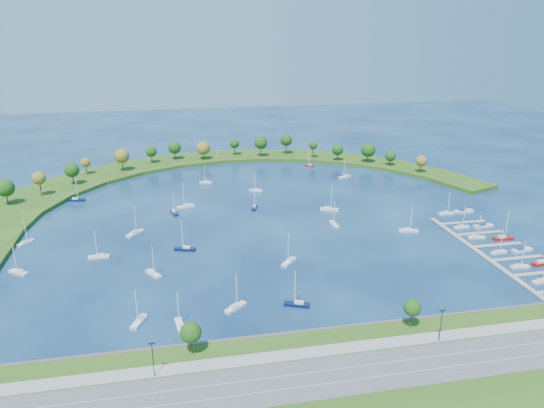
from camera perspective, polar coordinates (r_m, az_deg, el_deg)
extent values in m
plane|color=#071D43|center=(248.40, -0.91, -1.32)|extent=(700.00, 700.00, 0.00)
cube|color=#254A13|center=(142.16, 8.69, -18.50)|extent=(420.00, 42.00, 1.60)
cube|color=#474442|center=(158.61, 6.03, -13.88)|extent=(420.00, 1.20, 1.80)
cube|color=#515154|center=(141.64, 8.71, -18.22)|extent=(420.00, 16.00, 0.12)
cube|color=gray|center=(149.95, 7.25, -15.76)|extent=(420.00, 5.00, 0.12)
cube|color=silver|center=(139.75, 9.08, -18.80)|extent=(420.00, 0.15, 0.02)
cube|color=silver|center=(143.45, 8.36, -17.62)|extent=(420.00, 0.15, 0.02)
cylinder|color=#382314|center=(147.45, -8.97, -15.32)|extent=(0.56, 0.56, 5.25)
sphere|color=#184611|center=(145.33, -9.05, -14.08)|extent=(6.00, 6.00, 6.00)
cylinder|color=#382314|center=(161.74, 15.25, -12.35)|extent=(0.56, 0.56, 5.60)
sphere|color=#184611|center=(159.80, 15.37, -11.17)|extent=(5.20, 5.20, 5.20)
cylinder|color=black|center=(139.76, -13.13, -16.61)|extent=(0.24, 0.24, 10.00)
cylinder|color=black|center=(156.87, 18.30, -12.81)|extent=(0.24, 0.24, 10.00)
cube|color=#254A13|center=(290.41, -26.11, -0.06)|extent=(50.23, 54.30, 2.00)
cube|color=#254A13|center=(312.07, -22.35, 1.73)|extent=(54.07, 56.09, 2.00)
cube|color=#254A13|center=(330.23, -18.13, 3.14)|extent=(55.20, 54.07, 2.00)
cube|color=#254A13|center=(344.46, -13.61, 4.21)|extent=(53.65, 48.47, 2.00)
cube|color=#254A13|center=(354.46, -8.87, 4.94)|extent=(49.62, 39.75, 2.00)
cube|color=#254A13|center=(360.01, -4.01, 5.35)|extent=(44.32, 29.96, 2.00)
cube|color=#254A13|center=(360.99, 0.91, 5.43)|extent=(49.49, 38.05, 2.00)
cube|color=#254A13|center=(357.40, 5.80, 5.19)|extent=(51.13, 44.12, 2.00)
cube|color=#254A13|center=(349.31, 10.61, 4.63)|extent=(49.19, 47.96, 2.00)
cube|color=#254A13|center=(336.87, 15.24, 3.73)|extent=(43.90, 49.49, 2.00)
cube|color=#254A13|center=(320.36, 19.61, 2.49)|extent=(35.67, 48.74, 2.00)
cylinder|color=#382314|center=(288.68, -27.44, 0.58)|extent=(0.56, 0.56, 7.13)
sphere|color=#184611|center=(287.21, -27.61, 1.59)|extent=(8.88, 8.88, 8.88)
cylinder|color=#382314|center=(296.40, -24.41, 1.61)|extent=(0.56, 0.56, 8.33)
sphere|color=brown|center=(294.93, -24.56, 2.64)|extent=(6.98, 6.98, 6.98)
cylinder|color=#382314|center=(310.54, -21.32, 2.64)|extent=(0.56, 0.56, 6.90)
sphere|color=#184611|center=(309.24, -21.43, 3.54)|extent=(8.16, 8.16, 8.16)
cylinder|color=#382314|center=(329.78, -20.02, 3.65)|extent=(0.56, 0.56, 6.16)
sphere|color=brown|center=(328.74, -20.10, 4.36)|extent=(5.84, 5.84, 5.84)
cylinder|color=#382314|center=(330.43, -16.33, 4.21)|extent=(0.56, 0.56, 7.72)
sphere|color=brown|center=(329.07, -16.42, 5.16)|extent=(9.06, 9.06, 9.06)
cylinder|color=#382314|center=(345.18, -13.27, 4.98)|extent=(0.56, 0.56, 6.33)
sphere|color=#184611|center=(344.12, -13.33, 5.72)|extent=(7.17, 7.17, 7.17)
cylinder|color=#382314|center=(351.36, -10.76, 5.41)|extent=(0.56, 0.56, 6.45)
sphere|color=#184611|center=(350.24, -10.81, 6.19)|extent=(8.42, 8.42, 8.42)
cylinder|color=#382314|center=(348.42, -7.65, 5.42)|extent=(0.56, 0.56, 5.90)
sphere|color=brown|center=(347.32, -7.68, 6.18)|extent=(9.07, 9.07, 9.07)
cylinder|color=#382314|center=(357.98, -4.19, 6.00)|extent=(0.56, 0.56, 6.92)
sphere|color=#184611|center=(356.91, -4.21, 6.74)|extent=(6.58, 6.58, 6.58)
cylinder|color=#382314|center=(352.83, -1.25, 5.94)|extent=(0.56, 0.56, 7.98)
sphere|color=#184611|center=(351.54, -1.26, 6.85)|extent=(8.85, 8.85, 8.85)
cylinder|color=#382314|center=(360.24, 1.59, 6.24)|extent=(0.56, 0.56, 8.32)
sphere|color=#184611|center=(358.97, 1.59, 7.15)|extent=(8.29, 8.29, 8.29)
cylinder|color=#382314|center=(351.03, 4.59, 5.77)|extent=(0.56, 0.56, 7.54)
sphere|color=#184611|center=(349.93, 4.61, 6.55)|extent=(5.61, 5.61, 5.61)
cylinder|color=#382314|center=(345.20, 7.31, 5.30)|extent=(0.56, 0.56, 5.87)
sphere|color=#184611|center=(344.17, 7.34, 6.02)|extent=(7.43, 7.43, 7.43)
cylinder|color=#382314|center=(343.54, 10.63, 5.11)|extent=(0.56, 0.56, 6.45)
sphere|color=#184611|center=(342.35, 10.68, 5.93)|extent=(9.32, 9.32, 9.32)
cylinder|color=#382314|center=(339.06, 13.03, 4.61)|extent=(0.56, 0.56, 4.83)
sphere|color=#184611|center=(338.15, 13.08, 5.23)|extent=(6.88, 6.88, 6.88)
cylinder|color=#382314|center=(326.71, 16.25, 3.89)|extent=(0.56, 0.56, 6.01)
sphere|color=brown|center=(325.63, 16.32, 4.63)|extent=(6.86, 6.86, 6.86)
cylinder|color=gray|center=(357.52, -6.02, 5.65)|extent=(2.20, 2.20, 3.58)
cylinder|color=gray|center=(357.07, -6.04, 5.95)|extent=(2.60, 2.60, 0.30)
cube|color=gray|center=(223.71, 22.29, -5.15)|extent=(2.20, 82.00, 0.40)
cube|color=gray|center=(216.42, 27.81, -6.82)|extent=(22.00, 2.00, 0.40)
cube|color=gray|center=(225.65, 25.77, -5.45)|extent=(22.00, 2.00, 0.40)
cylinder|color=#382314|center=(232.10, 27.95, -5.07)|extent=(0.36, 0.36, 1.60)
cube|color=gray|center=(235.26, 23.91, -4.19)|extent=(22.00, 2.00, 0.40)
cylinder|color=#382314|center=(241.45, 26.05, -3.85)|extent=(0.36, 0.36, 1.60)
cube|color=gray|center=(245.21, 22.20, -3.01)|extent=(22.00, 2.00, 0.40)
cylinder|color=#382314|center=(251.15, 24.29, -2.73)|extent=(0.36, 0.36, 1.60)
cube|color=gray|center=(255.44, 20.62, -1.93)|extent=(22.00, 2.00, 0.40)
cylinder|color=#382314|center=(261.15, 22.67, -1.69)|extent=(0.36, 0.36, 1.60)
cube|color=#09143D|center=(258.10, -1.98, -0.42)|extent=(4.19, 7.71, 0.89)
cube|color=silver|center=(258.54, -1.96, -0.20)|extent=(2.16, 2.92, 0.62)
cylinder|color=silver|center=(255.76, -2.01, 0.69)|extent=(0.32, 0.32, 10.03)
cube|color=silver|center=(215.46, -18.74, -5.60)|extent=(8.17, 2.49, 0.97)
cube|color=silver|center=(214.99, -18.55, -5.39)|extent=(2.88, 1.67, 0.68)
cylinder|color=silver|center=(213.24, -19.08, -4.15)|extent=(0.32, 0.32, 10.94)
cube|color=silver|center=(262.85, -9.61, -0.29)|extent=(9.33, 5.37, 1.08)
cube|color=silver|center=(262.85, -9.44, -0.07)|extent=(3.56, 2.71, 0.76)
cylinder|color=silver|center=(260.50, -9.84, 1.05)|extent=(0.32, 0.32, 12.15)
cube|color=silver|center=(213.93, -26.44, -6.85)|extent=(7.93, 6.44, 0.97)
cube|color=silver|center=(213.01, -26.33, -6.70)|extent=(3.23, 2.91, 0.68)
cylinder|color=silver|center=(212.06, -26.79, -5.37)|extent=(0.32, 0.32, 10.90)
cube|color=#09143D|center=(171.72, 2.77, -11.13)|extent=(8.74, 5.43, 1.02)
cube|color=silver|center=(171.19, 3.07, -10.91)|extent=(3.38, 2.67, 0.71)
cylinder|color=silver|center=(168.74, 2.58, -9.29)|extent=(0.32, 0.32, 11.45)
cube|color=silver|center=(163.73, -10.25, -13.13)|extent=(3.31, 7.99, 0.93)
cube|color=silver|center=(162.66, -10.22, -13.03)|extent=(1.91, 2.91, 0.65)
cylinder|color=silver|center=(161.31, -10.41, -11.30)|extent=(0.32, 0.32, 10.46)
cube|color=silver|center=(237.34, 14.99, -2.89)|extent=(8.63, 4.57, 1.00)
cube|color=silver|center=(236.88, 14.81, -2.69)|extent=(3.25, 2.38, 0.70)
cylinder|color=silver|center=(235.29, 15.28, -1.51)|extent=(0.32, 0.32, 11.22)
cube|color=silver|center=(238.23, 6.95, -2.27)|extent=(2.57, 7.92, 0.94)
cube|color=silver|center=(237.26, 7.02, -2.15)|extent=(1.67, 2.81, 0.66)
cylinder|color=silver|center=(236.74, 6.95, -0.92)|extent=(0.32, 0.32, 10.56)
cube|color=silver|center=(195.89, -13.09, -7.60)|extent=(6.13, 8.00, 0.96)
cube|color=silver|center=(196.16, -13.23, -7.31)|extent=(2.82, 3.22, 0.67)
cylinder|color=silver|center=(192.83, -13.13, -6.10)|extent=(0.32, 0.32, 10.83)
cube|color=silver|center=(234.13, -14.99, -3.18)|extent=(7.96, 8.78, 1.11)
cube|color=silver|center=(233.17, -15.17, -3.04)|extent=(3.48, 3.66, 0.78)
cylinder|color=silver|center=(232.18, -15.01, -1.57)|extent=(0.32, 0.32, 12.53)
cube|color=silver|center=(199.85, 1.90, -6.49)|extent=(7.47, 8.10, 1.03)
cube|color=silver|center=(200.16, 2.02, -6.17)|extent=(3.25, 3.39, 0.72)
cylinder|color=silver|center=(196.62, 1.82, -4.91)|extent=(0.32, 0.32, 11.64)
cube|color=silver|center=(256.75, 6.42, -0.61)|extent=(9.50, 5.58, 1.10)
cube|color=silver|center=(256.46, 6.23, -0.41)|extent=(3.64, 2.80, 0.77)
cylinder|color=silver|center=(254.52, 6.64, 0.81)|extent=(0.32, 0.32, 12.39)
cube|color=silver|center=(302.20, -7.39, 2.39)|extent=(7.52, 3.91, 0.87)
cube|color=silver|center=(301.85, -7.26, 2.53)|extent=(2.82, 2.05, 0.61)
cylinder|color=silver|center=(300.83, -7.54, 3.37)|extent=(0.32, 0.32, 9.77)
cube|color=silver|center=(170.31, -4.08, -11.44)|extent=(8.01, 7.18, 1.01)
cube|color=silver|center=(169.35, -4.29, -11.30)|extent=(3.33, 3.15, 0.71)
cylinder|color=silver|center=(167.67, -3.97, -9.53)|extent=(0.32, 0.32, 11.38)
cube|color=silver|center=(285.01, -1.79, 1.51)|extent=(7.70, 5.48, 0.91)
cube|color=silver|center=(284.54, -1.65, 1.65)|extent=(3.05, 2.57, 0.64)
cylinder|color=silver|center=(283.55, -1.92, 2.60)|extent=(0.32, 0.32, 10.26)
cube|color=#09143D|center=(255.07, -10.85, -1.00)|extent=(4.09, 8.41, 0.97)
cube|color=silver|center=(255.53, -10.90, -0.77)|extent=(2.20, 3.13, 0.68)
cylinder|color=silver|center=(252.51, -10.89, 0.22)|extent=(0.32, 0.32, 10.93)
cube|color=#09143D|center=(213.83, -9.69, -4.98)|extent=(9.09, 4.87, 1.05)
cube|color=silver|center=(213.25, -9.48, -4.77)|extent=(3.43, 2.52, 0.74)
cylinder|color=silver|center=(211.48, -9.97, -3.38)|extent=(0.32, 0.32, 11.82)
cube|color=silver|center=(167.90, -14.60, -12.59)|extent=(5.35, 8.32, 0.97)
cube|color=silver|center=(168.08, -14.50, -12.21)|extent=(2.60, 3.23, 0.68)
cylinder|color=silver|center=(164.40, -14.88, -10.93)|extent=(0.32, 0.32, 10.93)
cube|color=#09143D|center=(288.26, -20.93, 0.42)|extent=(8.54, 3.71, 0.99)
cube|color=silver|center=(288.29, -21.10, 0.58)|extent=(3.13, 2.10, 0.69)
cylinder|color=silver|center=(286.27, -20.95, 1.58)|extent=(0.32, 0.32, 11.16)
cube|color=silver|center=(313.59, 8.11, 3.00)|extent=(8.46, 5.78, 1.00)
cube|color=silver|center=(313.93, 8.22, 3.17)|extent=(3.32, 2.75, 0.70)
cylinder|color=silver|center=(311.49, 8.07, 4.05)|extent=(0.32, 0.32, 11.19)
cube|color=silver|center=(240.59, -25.74, -3.92)|extent=(6.39, 7.38, 0.92)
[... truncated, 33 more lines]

